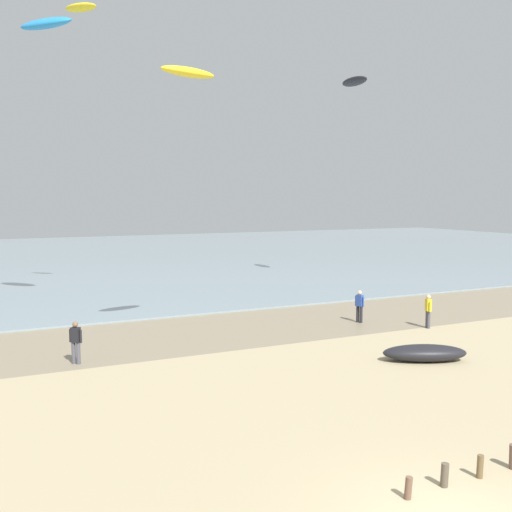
% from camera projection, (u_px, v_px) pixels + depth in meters
% --- Properties ---
extents(wet_sand_strip, '(120.00, 8.09, 0.01)m').
position_uv_depth(wet_sand_strip, '(168.00, 335.00, 28.99)').
color(wet_sand_strip, gray).
rests_on(wet_sand_strip, ground).
extents(sea, '(160.00, 70.00, 0.10)m').
position_uv_depth(sea, '(53.00, 259.00, 63.88)').
color(sea, '#7F939E').
rests_on(sea, ground).
extents(person_nearest_camera, '(0.43, 0.43, 1.71)m').
position_uv_depth(person_nearest_camera, '(76.00, 341.00, 23.96)').
color(person_nearest_camera, '#4C4C56').
rests_on(person_nearest_camera, ground).
extents(person_mid_beach, '(0.33, 0.54, 1.71)m').
position_uv_depth(person_mid_beach, '(428.00, 310.00, 30.57)').
color(person_mid_beach, '#4C4C56').
rests_on(person_mid_beach, ground).
extents(person_left_flank, '(0.32, 0.55, 1.71)m').
position_uv_depth(person_left_flank, '(359.00, 305.00, 31.90)').
color(person_left_flank, '#232328').
rests_on(person_left_flank, ground).
extents(grounded_kite, '(3.59, 2.55, 0.68)m').
position_uv_depth(grounded_kite, '(425.00, 353.00, 24.42)').
color(grounded_kite, black).
rests_on(grounded_kite, ground).
extents(kite_aloft_5, '(3.05, 3.36, 0.91)m').
position_uv_depth(kite_aloft_5, '(46.00, 24.00, 31.48)').
color(kite_aloft_5, '#2384D1').
extents(kite_aloft_6, '(2.04, 2.10, 0.60)m').
position_uv_depth(kite_aloft_6, '(81.00, 7.00, 36.11)').
color(kite_aloft_6, yellow).
extents(kite_aloft_7, '(2.81, 1.60, 0.58)m').
position_uv_depth(kite_aloft_7, '(188.00, 72.00, 25.11)').
color(kite_aloft_7, yellow).
extents(kite_aloft_8, '(1.27, 3.11, 0.76)m').
position_uv_depth(kite_aloft_8, '(354.00, 81.00, 44.22)').
color(kite_aloft_8, black).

